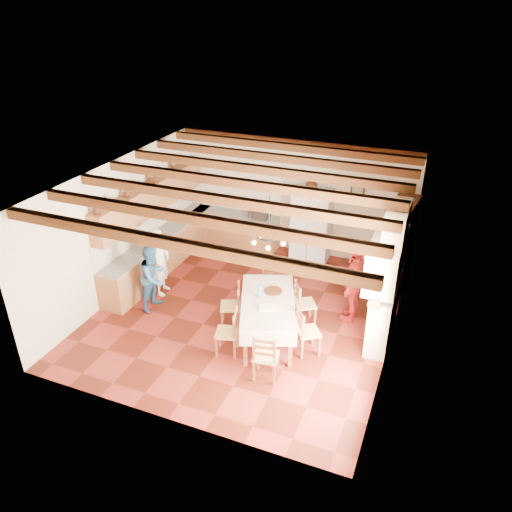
% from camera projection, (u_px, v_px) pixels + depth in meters
% --- Properties ---
extents(floor, '(6.00, 6.50, 0.02)m').
position_uv_depth(floor, '(246.00, 313.00, 10.71)').
color(floor, '#4A160D').
rests_on(floor, ground).
extents(ceiling, '(6.00, 6.50, 0.02)m').
position_uv_depth(ceiling, '(245.00, 179.00, 9.29)').
color(ceiling, white).
rests_on(ceiling, ground).
extents(wall_back, '(6.00, 0.02, 3.00)m').
position_uv_depth(wall_back, '(296.00, 196.00, 12.67)').
color(wall_back, beige).
rests_on(wall_back, ground).
extents(wall_front, '(6.00, 0.02, 3.00)m').
position_uv_depth(wall_front, '(159.00, 345.00, 7.33)').
color(wall_front, beige).
rests_on(wall_front, ground).
extents(wall_left, '(0.02, 6.50, 3.00)m').
position_uv_depth(wall_left, '(120.00, 227.00, 11.00)').
color(wall_left, beige).
rests_on(wall_left, ground).
extents(wall_right, '(0.02, 6.50, 3.00)m').
position_uv_depth(wall_right, '(399.00, 279.00, 9.01)').
color(wall_right, beige).
rests_on(wall_right, ground).
extents(ceiling_beams, '(6.00, 6.30, 0.16)m').
position_uv_depth(ceiling_beams, '(245.00, 184.00, 9.34)').
color(ceiling_beams, '#3D1A10').
rests_on(ceiling_beams, ground).
extents(lower_cabinets_left, '(0.60, 4.30, 0.86)m').
position_uv_depth(lower_cabinets_left, '(162.00, 252.00, 12.26)').
color(lower_cabinets_left, brown).
rests_on(lower_cabinets_left, ground).
extents(lower_cabinets_back, '(2.30, 0.60, 0.86)m').
position_uv_depth(lower_cabinets_back, '(236.00, 229.00, 13.43)').
color(lower_cabinets_back, brown).
rests_on(lower_cabinets_back, ground).
extents(countertop_left, '(0.62, 4.30, 0.04)m').
position_uv_depth(countertop_left, '(160.00, 236.00, 12.05)').
color(countertop_left, slate).
rests_on(countertop_left, lower_cabinets_left).
extents(countertop_back, '(2.34, 0.62, 0.04)m').
position_uv_depth(countertop_back, '(236.00, 214.00, 13.22)').
color(countertop_back, slate).
rests_on(countertop_back, lower_cabinets_back).
extents(backsplash_left, '(0.03, 4.30, 0.60)m').
position_uv_depth(backsplash_left, '(149.00, 222.00, 11.99)').
color(backsplash_left, beige).
rests_on(backsplash_left, ground).
extents(backsplash_back, '(2.30, 0.03, 0.60)m').
position_uv_depth(backsplash_back, '(240.00, 199.00, 13.31)').
color(backsplash_back, beige).
rests_on(backsplash_back, ground).
extents(upper_cabinets, '(0.35, 4.20, 0.70)m').
position_uv_depth(upper_cabinets, '(152.00, 197.00, 11.63)').
color(upper_cabinets, brown).
rests_on(upper_cabinets, ground).
extents(fireplace, '(0.56, 1.60, 2.80)m').
position_uv_depth(fireplace, '(384.00, 276.00, 9.31)').
color(fireplace, beige).
rests_on(fireplace, ground).
extents(wall_picture, '(0.34, 0.03, 0.42)m').
position_uv_depth(wall_picture, '(357.00, 192.00, 11.97)').
color(wall_picture, '#2F2515').
rests_on(wall_picture, ground).
extents(refrigerator, '(0.95, 0.78, 1.86)m').
position_uv_depth(refrigerator, '(312.00, 225.00, 12.50)').
color(refrigerator, silver).
rests_on(refrigerator, floor).
extents(hutch, '(0.65, 1.25, 2.18)m').
position_uv_depth(hutch, '(398.00, 248.00, 11.01)').
color(hutch, '#3A190F').
rests_on(hutch, floor).
extents(dining_table, '(1.64, 2.20, 0.86)m').
position_uv_depth(dining_table, '(268.00, 304.00, 9.60)').
color(dining_table, white).
rests_on(dining_table, floor).
extents(chandelier, '(0.47, 0.47, 0.03)m').
position_uv_depth(chandelier, '(269.00, 235.00, 8.90)').
color(chandelier, black).
rests_on(chandelier, ground).
extents(chair_left_near, '(0.50, 0.51, 0.96)m').
position_uv_depth(chair_left_near, '(227.00, 332.00, 9.31)').
color(chair_left_near, brown).
rests_on(chair_left_near, floor).
extents(chair_left_far, '(0.53, 0.54, 0.96)m').
position_uv_depth(chair_left_far, '(231.00, 305.00, 10.09)').
color(chair_left_far, brown).
rests_on(chair_left_far, floor).
extents(chair_right_near, '(0.57, 0.57, 0.96)m').
position_uv_depth(chair_right_near, '(308.00, 331.00, 9.33)').
color(chair_right_near, brown).
rests_on(chair_right_near, floor).
extents(chair_right_far, '(0.56, 0.57, 0.96)m').
position_uv_depth(chair_right_far, '(305.00, 303.00, 10.17)').
color(chair_right_far, brown).
rests_on(chair_right_far, floor).
extents(chair_end_near, '(0.48, 0.46, 0.96)m').
position_uv_depth(chair_end_near, '(266.00, 355.00, 8.70)').
color(chair_end_near, brown).
rests_on(chair_end_near, floor).
extents(chair_end_far, '(0.48, 0.47, 0.96)m').
position_uv_depth(chair_end_far, '(269.00, 283.00, 10.86)').
color(chair_end_far, brown).
rests_on(chair_end_far, floor).
extents(person_man, '(0.49, 0.64, 1.58)m').
position_uv_depth(person_man, '(160.00, 261.00, 11.08)').
color(person_man, white).
rests_on(person_man, floor).
extents(person_woman_blue, '(0.61, 0.76, 1.48)m').
position_uv_depth(person_woman_blue, '(154.00, 277.00, 10.57)').
color(person_woman_blue, '#2E5889').
rests_on(person_woman_blue, floor).
extents(person_woman_red, '(0.55, 1.07, 1.75)m').
position_uv_depth(person_woman_red, '(354.00, 283.00, 10.11)').
color(person_woman_red, maroon).
rests_on(person_woman_red, floor).
extents(microwave, '(0.55, 0.42, 0.28)m').
position_uv_depth(microwave, '(259.00, 212.00, 12.93)').
color(microwave, silver).
rests_on(microwave, countertop_back).
extents(fridge_vase, '(0.32, 0.32, 0.29)m').
position_uv_depth(fridge_vase, '(312.00, 184.00, 12.01)').
color(fridge_vase, '#3A190F').
rests_on(fridge_vase, refrigerator).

